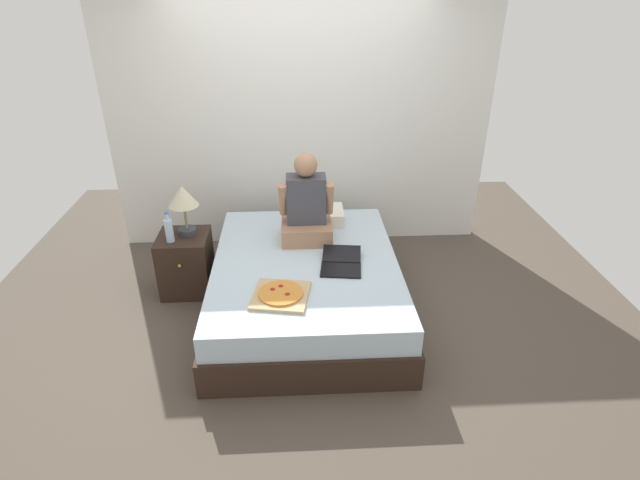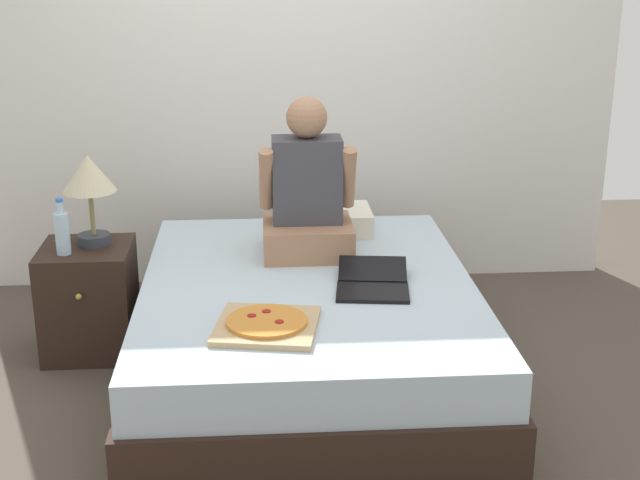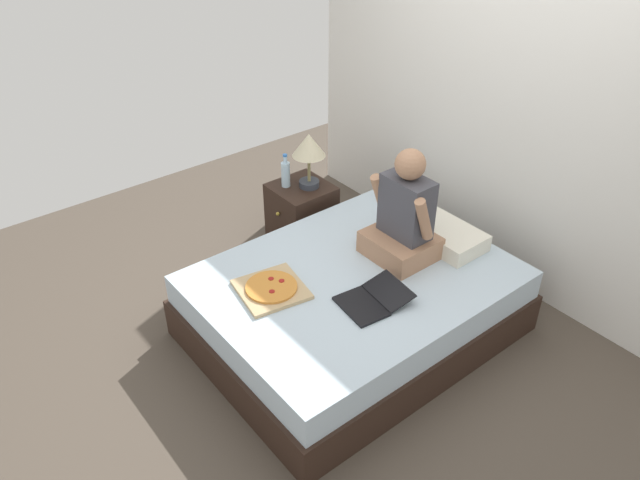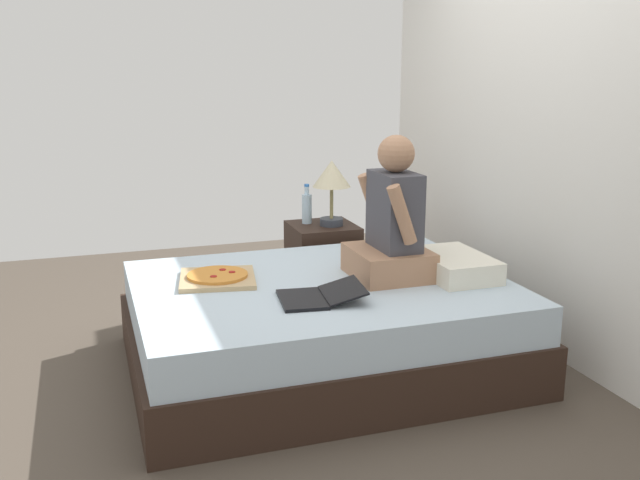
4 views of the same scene
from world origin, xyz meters
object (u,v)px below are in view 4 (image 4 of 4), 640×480
(pizza_box, at_px, (218,278))
(nightstand_left, at_px, (323,263))
(water_bottle, at_px, (307,208))
(person_seated, at_px, (392,226))
(bed, at_px, (321,325))
(lamp_on_left_nightstand, at_px, (332,178))
(laptop, at_px, (316,296))

(pizza_box, bearing_deg, nightstand_left, 134.29)
(nightstand_left, bearing_deg, water_bottle, -131.65)
(person_seated, bearing_deg, pizza_box, -103.25)
(bed, height_order, nightstand_left, nightstand_left)
(lamp_on_left_nightstand, bearing_deg, bed, -22.30)
(nightstand_left, height_order, person_seated, person_seated)
(water_bottle, bearing_deg, pizza_box, -40.22)
(bed, height_order, lamp_on_left_nightstand, lamp_on_left_nightstand)
(person_seated, distance_m, pizza_box, 0.99)
(nightstand_left, bearing_deg, pizza_box, -45.71)
(lamp_on_left_nightstand, xyz_separation_m, water_bottle, (-0.12, -0.14, -0.22))
(nightstand_left, xyz_separation_m, water_bottle, (-0.08, -0.09, 0.39))
(bed, height_order, pizza_box, pizza_box)
(bed, relative_size, laptop, 4.52)
(water_bottle, distance_m, person_seated, 1.19)
(person_seated, bearing_deg, lamp_on_left_nightstand, 178.71)
(water_bottle, relative_size, laptop, 0.61)
(lamp_on_left_nightstand, xyz_separation_m, pizza_box, (0.84, -0.95, -0.37))
(nightstand_left, xyz_separation_m, laptop, (1.36, -0.50, 0.24))
(nightstand_left, height_order, lamp_on_left_nightstand, lamp_on_left_nightstand)
(nightstand_left, xyz_separation_m, lamp_on_left_nightstand, (0.04, 0.05, 0.60))
(pizza_box, bearing_deg, laptop, 39.97)
(bed, distance_m, lamp_on_left_nightstand, 1.29)
(laptop, xyz_separation_m, pizza_box, (-0.48, -0.40, -0.00))
(bed, height_order, person_seated, person_seated)
(laptop, bearing_deg, pizza_box, -140.03)
(bed, bearing_deg, nightstand_left, 160.79)
(bed, relative_size, lamp_on_left_nightstand, 4.52)
(nightstand_left, relative_size, pizza_box, 1.19)
(bed, xyz_separation_m, lamp_on_left_nightstand, (-1.03, 0.42, 0.64))
(bed, distance_m, laptop, 0.41)
(lamp_on_left_nightstand, distance_m, pizza_box, 1.32)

